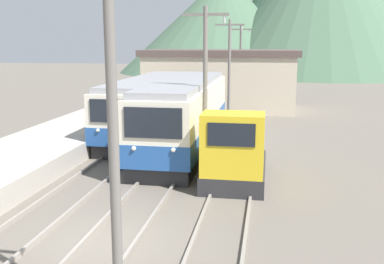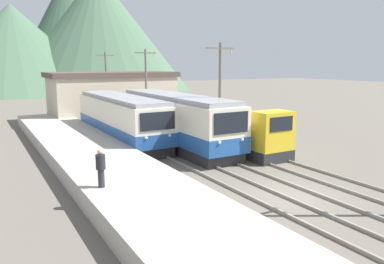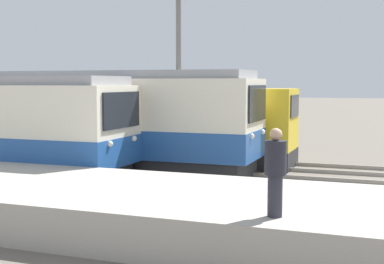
# 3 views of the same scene
# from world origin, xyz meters

# --- Properties ---
(ground_plane) EXTENTS (200.00, 200.00, 0.00)m
(ground_plane) POSITION_xyz_m (0.00, 0.00, 0.00)
(ground_plane) COLOR #665E54
(platform_left) EXTENTS (4.50, 54.00, 0.89)m
(platform_left) POSITION_xyz_m (-6.25, 0.00, 0.44)
(platform_left) COLOR #ADA599
(platform_left) RESTS_ON ground
(track_left) EXTENTS (1.54, 60.00, 0.14)m
(track_left) POSITION_xyz_m (-2.60, 0.00, 0.07)
(track_left) COLOR gray
(track_left) RESTS_ON ground
(track_center) EXTENTS (1.54, 60.00, 0.14)m
(track_center) POSITION_xyz_m (0.20, 0.00, 0.07)
(track_center) COLOR gray
(track_center) RESTS_ON ground
(track_right) EXTENTS (1.54, 60.00, 0.14)m
(track_right) POSITION_xyz_m (3.20, 0.00, 0.07)
(track_right) COLOR gray
(track_right) RESTS_ON ground
(commuter_train_left) EXTENTS (2.84, 12.98, 3.43)m
(commuter_train_left) POSITION_xyz_m (-2.60, 14.78, 1.60)
(commuter_train_left) COLOR #28282B
(commuter_train_left) RESTS_ON ground
(commuter_train_center) EXTENTS (2.84, 13.42, 3.64)m
(commuter_train_center) POSITION_xyz_m (0.20, 11.53, 1.69)
(commuter_train_center) COLOR #28282B
(commuter_train_center) RESTS_ON ground
(shunting_locomotive) EXTENTS (2.40, 4.83, 3.00)m
(shunting_locomotive) POSITION_xyz_m (3.20, 6.29, 1.21)
(shunting_locomotive) COLOR #28282B
(shunting_locomotive) RESTS_ON ground
(catenary_mast_mid) EXTENTS (2.00, 0.20, 7.03)m
(catenary_mast_mid) POSITION_xyz_m (1.71, 8.21, 3.83)
(catenary_mast_mid) COLOR slate
(catenary_mast_mid) RESTS_ON ground
(catenary_mast_far) EXTENTS (2.00, 0.20, 7.03)m
(catenary_mast_far) POSITION_xyz_m (1.71, 20.04, 3.83)
(catenary_mast_far) COLOR slate
(catenary_mast_far) RESTS_ON ground
(catenary_mast_distant) EXTENTS (2.00, 0.20, 7.03)m
(catenary_mast_distant) POSITION_xyz_m (1.71, 31.86, 3.83)
(catenary_mast_distant) COLOR slate
(catenary_mast_distant) RESTS_ON ground
(person_on_platform) EXTENTS (0.38, 0.38, 1.56)m
(person_on_platform) POSITION_xyz_m (-7.71, 2.69, 1.73)
(person_on_platform) COLOR #282833
(person_on_platform) RESTS_ON platform_left
(station_building) EXTENTS (12.60, 6.30, 4.89)m
(station_building) POSITION_xyz_m (0.46, 26.00, 2.47)
(station_building) COLOR beige
(station_building) RESTS_ON ground
(mountain_backdrop) EXTENTS (55.78, 40.35, 25.95)m
(mountain_backdrop) POSITION_xyz_m (6.52, 73.41, 11.50)
(mountain_backdrop) COLOR #3D5B47
(mountain_backdrop) RESTS_ON ground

